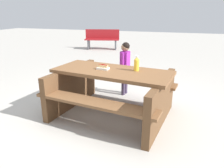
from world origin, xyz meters
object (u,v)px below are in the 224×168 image
(soda_bottle, at_px, (137,64))
(child_in_coat, at_px, (125,62))
(picnic_table, at_px, (112,89))
(hotdog_tray, at_px, (103,67))
(park_bench_mid, at_px, (102,39))

(soda_bottle, height_order, child_in_coat, child_in_coat)
(picnic_table, distance_m, child_in_coat, 0.97)
(soda_bottle, relative_size, child_in_coat, 0.22)
(hotdog_tray, bearing_deg, soda_bottle, -171.23)
(picnic_table, distance_m, park_bench_mid, 6.38)
(picnic_table, xyz_separation_m, park_bench_mid, (2.42, -5.90, 0.00))
(park_bench_mid, bearing_deg, hotdog_tray, 111.11)
(soda_bottle, height_order, hotdog_tray, soda_bottle)
(child_in_coat, bearing_deg, picnic_table, 92.81)
(hotdog_tray, bearing_deg, child_in_coat, -96.15)
(hotdog_tray, distance_m, child_in_coat, 0.95)
(soda_bottle, distance_m, child_in_coat, 0.97)
(picnic_table, relative_size, child_in_coat, 1.87)
(picnic_table, height_order, soda_bottle, soda_bottle)
(picnic_table, relative_size, hotdog_tray, 10.50)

